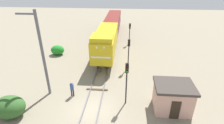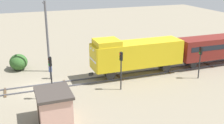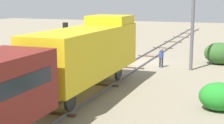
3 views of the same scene
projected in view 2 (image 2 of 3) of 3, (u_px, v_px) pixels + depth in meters
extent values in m
plane|color=gray|center=(37.00, 89.00, 30.52)|extent=(116.08, 116.08, 0.00)
cube|color=#595960|center=(36.00, 85.00, 31.13)|extent=(0.10, 77.39, 0.16)
cube|color=#595960|center=(37.00, 90.00, 29.85)|extent=(0.10, 77.39, 0.16)
cube|color=#4C3823|center=(5.00, 93.00, 29.44)|extent=(2.40, 0.24, 0.09)
cube|color=#4C3823|center=(66.00, 84.00, 31.57)|extent=(2.40, 0.24, 0.09)
cube|color=#4C3823|center=(119.00, 77.00, 33.70)|extent=(2.40, 0.24, 0.09)
cube|color=#4C3823|center=(166.00, 70.00, 35.84)|extent=(2.40, 0.24, 0.09)
cube|color=#4C3823|center=(207.00, 65.00, 37.97)|extent=(2.40, 0.24, 0.09)
cube|color=gold|center=(138.00, 54.00, 33.64)|extent=(2.90, 11.00, 2.90)
cube|color=gold|center=(107.00, 42.00, 31.79)|extent=(2.75, 2.80, 0.60)
cube|color=gold|center=(93.00, 59.00, 31.80)|extent=(2.84, 0.10, 2.84)
cube|color=white|center=(93.00, 60.00, 31.85)|extent=(2.46, 0.06, 0.20)
sphere|color=white|center=(91.00, 48.00, 31.84)|extent=(0.28, 0.28, 0.28)
sphere|color=white|center=(94.00, 50.00, 31.04)|extent=(0.28, 0.28, 0.28)
cylinder|color=#262628|center=(91.00, 74.00, 32.29)|extent=(0.36, 0.50, 0.36)
cylinder|color=#262628|center=(107.00, 71.00, 33.69)|extent=(0.18, 1.10, 1.10)
cylinder|color=#262628|center=(111.00, 75.00, 32.41)|extent=(0.18, 1.10, 1.10)
cylinder|color=#262628|center=(161.00, 64.00, 36.14)|extent=(0.18, 1.10, 1.10)
cylinder|color=#262628|center=(167.00, 68.00, 34.86)|extent=(0.18, 1.10, 1.10)
cylinder|color=#262628|center=(187.00, 61.00, 37.48)|extent=(0.16, 0.96, 0.96)
cylinder|color=#262628|center=(193.00, 64.00, 36.20)|extent=(0.16, 0.96, 0.96)
cylinder|color=#262628|center=(51.00, 79.00, 27.39)|extent=(0.14, 0.14, 4.40)
cube|color=black|center=(50.00, 62.00, 26.84)|extent=(0.32, 0.24, 0.90)
sphere|color=#390606|center=(49.00, 59.00, 26.70)|extent=(0.16, 0.16, 0.16)
sphere|color=#3C3306|center=(49.00, 62.00, 26.79)|extent=(0.16, 0.16, 0.16)
sphere|color=green|center=(49.00, 65.00, 26.88)|extent=(0.16, 0.16, 0.16)
cylinder|color=#262628|center=(121.00, 71.00, 29.65)|extent=(0.14, 0.14, 4.20)
cube|color=black|center=(121.00, 56.00, 29.12)|extent=(0.32, 0.24, 0.90)
sphere|color=red|center=(120.00, 54.00, 28.99)|extent=(0.16, 0.16, 0.16)
sphere|color=#3C3306|center=(120.00, 57.00, 29.08)|extent=(0.16, 0.16, 0.16)
sphere|color=black|center=(120.00, 59.00, 29.17)|extent=(0.16, 0.16, 0.16)
cylinder|color=#262628|center=(200.00, 63.00, 32.78)|extent=(0.14, 0.14, 3.87)
cube|color=black|center=(201.00, 51.00, 32.31)|extent=(0.32, 0.24, 0.90)
sphere|color=#390606|center=(200.00, 49.00, 32.18)|extent=(0.16, 0.16, 0.16)
sphere|color=#3C3306|center=(200.00, 51.00, 32.27)|extent=(0.16, 0.16, 0.16)
sphere|color=green|center=(200.00, 53.00, 32.35)|extent=(0.16, 0.16, 0.16)
cylinder|color=#262B38|center=(51.00, 75.00, 33.24)|extent=(0.15, 0.15, 0.85)
cylinder|color=#262B38|center=(51.00, 75.00, 33.07)|extent=(0.15, 0.15, 0.85)
cylinder|color=#33478C|center=(50.00, 69.00, 32.92)|extent=(0.38, 0.38, 0.62)
sphere|color=tan|center=(50.00, 66.00, 32.79)|extent=(0.23, 0.23, 0.23)
cylinder|color=#595960|center=(47.00, 37.00, 34.28)|extent=(0.28, 0.28, 8.86)
cube|color=#595960|center=(44.00, 3.00, 33.80)|extent=(1.80, 0.16, 0.16)
cube|color=#D19E8C|center=(54.00, 108.00, 23.71)|extent=(3.20, 2.60, 2.50)
cube|color=#3F3833|center=(53.00, 93.00, 23.27)|extent=(3.50, 2.90, 0.24)
cube|color=#2D2319|center=(39.00, 113.00, 23.37)|extent=(0.80, 0.06, 1.90)
ellipsoid|color=#208226|center=(117.00, 51.00, 41.43)|extent=(2.11, 1.72, 1.53)
ellipsoid|color=#2F5A26|center=(19.00, 62.00, 36.00)|extent=(2.75, 2.25, 2.00)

